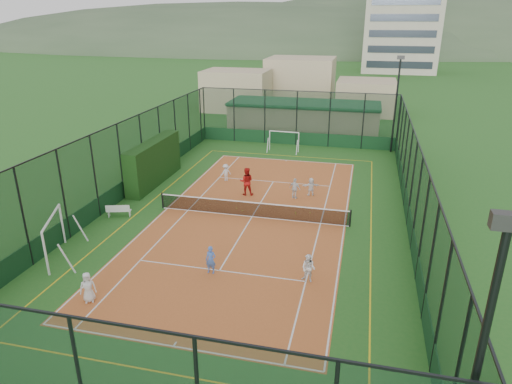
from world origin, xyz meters
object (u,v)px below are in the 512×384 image
white_bench (119,210)px  floodlight_ne (396,105)px  child_far_left (226,172)px  child_far_back (311,187)px  child_near_right (308,268)px  child_near_left (88,287)px  futsal_goal_far (284,141)px  child_near_mid (211,260)px  child_far_right (295,188)px  clubhouse (304,117)px  coach (246,181)px  futsal_goal_near (54,238)px

white_bench → floodlight_ne: bearing=30.8°
child_far_left → child_far_back: (6.42, -1.45, -0.02)m
child_near_right → child_near_left: bearing=-140.0°
futsal_goal_far → child_near_mid: size_ratio=2.02×
child_far_left → child_far_back: 6.59m
child_far_left → child_far_right: bearing=115.1°
futsal_goal_far → child_near_right: 21.52m
clubhouse → white_bench: bearing=-108.2°
clubhouse → child_far_left: clubhouse is taller
child_near_left → child_far_left: bearing=57.5°
white_bench → child_near_left: bearing=-86.3°
floodlight_ne → child_near_right: size_ratio=6.14×
futsal_goal_far → coach: bearing=-90.1°
floodlight_ne → child_near_right: bearing=-100.8°
child_far_right → floodlight_ne: bearing=-95.8°
child_near_mid → futsal_goal_far: bearing=91.0°
clubhouse → child_near_right: 28.67m
futsal_goal_near → child_near_mid: futsal_goal_near is taller
futsal_goal_far → child_near_mid: (0.39, -21.27, -0.19)m
white_bench → futsal_goal_far: size_ratio=0.52×
white_bench → child_near_mid: bearing=-50.6°
child_near_right → floodlight_ne: bearing=96.3°
child_near_mid → child_far_back: bearing=73.2°
futsal_goal_far → child_near_right: bearing=-74.2°
white_bench → futsal_goal_far: (7.09, 16.40, 0.48)m
child_near_left → child_far_back: size_ratio=1.11×
futsal_goal_far → child_near_right: futsal_goal_far is taller
child_near_left → child_near_mid: child_near_left is taller
child_far_right → white_bench: bearing=49.5°
child_near_mid → child_far_right: 10.48m
clubhouse → coach: 18.59m
clubhouse → white_bench: size_ratio=10.73×
white_bench → child_far_back: bearing=12.2°
futsal_goal_near → child_near_left: 4.74m
white_bench → child_near_left: size_ratio=1.04×
white_bench → child_near_left: child_near_left is taller
clubhouse → floodlight_ne: bearing=-32.1°
child_far_left → coach: size_ratio=0.67×
clubhouse → futsal_goal_near: clubhouse is taller
floodlight_ne → coach: (-9.85, -13.14, -3.16)m
child_far_right → clubhouse: bearing=-62.8°
clubhouse → child_near_mid: clubhouse is taller
child_near_right → child_far_left: size_ratio=1.06×
clubhouse → child_near_mid: size_ratio=11.24×
child_near_right → child_far_back: (-1.22, 10.71, -0.06)m
clubhouse → child_far_right: bearing=-83.8°
white_bench → futsal_goal_far: bearing=49.1°
child_far_left → child_far_right: 5.91m
futsal_goal_near → futsal_goal_far: futsal_goal_near is taller
futsal_goal_near → child_far_back: 16.07m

